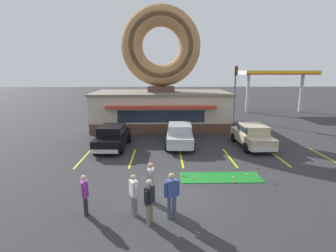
{
  "coord_description": "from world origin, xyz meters",
  "views": [
    {
      "loc": [
        -0.29,
        -10.35,
        5.22
      ],
      "look_at": [
        0.03,
        5.0,
        2.0
      ],
      "focal_mm": 28.0,
      "sensor_mm": 36.0,
      "label": 1
    }
  ],
  "objects": [
    {
      "name": "mini_donut_near_right",
      "position": [
        4.04,
        2.15,
        0.05
      ],
      "size": [
        0.13,
        0.13,
        0.04
      ],
      "primitive_type": "torus",
      "color": "#E5C666",
      "rests_on": "putting_mat"
    },
    {
      "name": "parking_stripe_left",
      "position": [
        -2.16,
        5.0,
        0.0
      ],
      "size": [
        0.12,
        3.6,
        0.01
      ],
      "primitive_type": "cube",
      "color": "yellow",
      "rests_on": "ground"
    },
    {
      "name": "putting_flag_pin",
      "position": [
        4.39,
        1.74,
        0.44
      ],
      "size": [
        0.13,
        0.01,
        0.55
      ],
      "color": "silver",
      "rests_on": "putting_mat"
    },
    {
      "name": "car_black",
      "position": [
        -3.75,
        7.18,
        0.87
      ],
      "size": [
        2.14,
        4.63,
        1.6
      ],
      "color": "black",
      "rests_on": "ground"
    },
    {
      "name": "parking_stripe_far_left",
      "position": [
        -5.16,
        5.0,
        0.0
      ],
      "size": [
        0.12,
        3.6,
        0.01
      ],
      "primitive_type": "cube",
      "color": "yellow",
      "rests_on": "ground"
    },
    {
      "name": "pedestrian_blue_sweater_man",
      "position": [
        -0.78,
        -0.51,
        0.92
      ],
      "size": [
        0.25,
        0.6,
        1.66
      ],
      "color": "#232328",
      "rests_on": "ground"
    },
    {
      "name": "mini_donut_mid_right",
      "position": [
        0.85,
        1.89,
        0.05
      ],
      "size": [
        0.13,
        0.13,
        0.04
      ],
      "primitive_type": "torus",
      "color": "brown",
      "rests_on": "putting_mat"
    },
    {
      "name": "traffic_light_pole",
      "position": [
        7.4,
        17.43,
        3.71
      ],
      "size": [
        0.28,
        0.47,
        5.8
      ],
      "color": "#595B60",
      "rests_on": "ground"
    },
    {
      "name": "parking_stripe_mid_left",
      "position": [
        0.84,
        5.0,
        0.0
      ],
      "size": [
        0.12,
        3.6,
        0.01
      ],
      "primitive_type": "cube",
      "color": "yellow",
      "rests_on": "ground"
    },
    {
      "name": "donut_shop_building",
      "position": [
        -0.42,
        13.94,
        3.74
      ],
      "size": [
        12.3,
        6.75,
        10.96
      ],
      "color": "brown",
      "rests_on": "ground"
    },
    {
      "name": "mini_donut_mid_left",
      "position": [
        3.21,
        1.8,
        0.05
      ],
      "size": [
        0.13,
        0.13,
        0.04
      ],
      "primitive_type": "torus",
      "color": "#E5C666",
      "rests_on": "putting_mat"
    },
    {
      "name": "trash_bin",
      "position": [
        5.92,
        11.38,
        0.5
      ],
      "size": [
        0.57,
        0.57,
        0.97
      ],
      "color": "#51565B",
      "rests_on": "ground"
    },
    {
      "name": "parking_stripe_mid_right",
      "position": [
        6.84,
        5.0,
        0.0
      ],
      "size": [
        0.12,
        3.6,
        0.01
      ],
      "primitive_type": "cube",
      "color": "yellow",
      "rests_on": "ground"
    },
    {
      "name": "mini_donut_mid_centre",
      "position": [
        1.19,
        1.71,
        0.05
      ],
      "size": [
        0.13,
        0.13,
        0.04
      ],
      "primitive_type": "torus",
      "color": "#A5724C",
      "rests_on": "putting_mat"
    },
    {
      "name": "ground_plane",
      "position": [
        0.0,
        0.0,
        0.0
      ],
      "size": [
        160.0,
        160.0,
        0.0
      ],
      "primitive_type": "plane",
      "color": "#2D2D30"
    },
    {
      "name": "pedestrian_leather_jacket_man",
      "position": [
        -1.35,
        -1.48,
        0.87
      ],
      "size": [
        0.39,
        0.54,
        1.57
      ],
      "color": "slate",
      "rests_on": "ground"
    },
    {
      "name": "car_champagne",
      "position": [
        5.98,
        7.3,
        0.87
      ],
      "size": [
        2.1,
        4.62,
        1.6
      ],
      "color": "#BCAD89",
      "rests_on": "ground"
    },
    {
      "name": "car_silver",
      "position": [
        0.91,
        7.66,
        0.87
      ],
      "size": [
        2.14,
        4.63,
        1.6
      ],
      "color": "#B2B5BA",
      "rests_on": "ground"
    },
    {
      "name": "golf_ball",
      "position": [
        1.67,
        1.92,
        0.05
      ],
      "size": [
        0.04,
        0.04,
        0.04
      ],
      "primitive_type": "sphere",
      "color": "white",
      "rests_on": "putting_mat"
    },
    {
      "name": "pedestrian_clipboard_woman",
      "position": [
        0.02,
        -1.7,
        0.95
      ],
      "size": [
        0.56,
        0.36,
        1.71
      ],
      "color": "#474C66",
      "rests_on": "ground"
    },
    {
      "name": "pedestrian_beanie_man",
      "position": [
        -3.15,
        -1.44,
        0.86
      ],
      "size": [
        0.36,
        0.57,
        1.56
      ],
      "color": "#232328",
      "rests_on": "ground"
    },
    {
      "name": "mini_donut_far_left",
      "position": [
        0.72,
        2.06,
        0.05
      ],
      "size": [
        0.13,
        0.13,
        0.04
      ],
      "primitive_type": "torus",
      "color": "brown",
      "rests_on": "putting_mat"
    },
    {
      "name": "putting_mat",
      "position": [
        2.59,
        1.87,
        0.01
      ],
      "size": [
        4.02,
        1.37,
        0.03
      ],
      "primitive_type": "cube",
      "color": "#197523",
      "rests_on": "ground"
    },
    {
      "name": "parking_stripe_right",
      "position": [
        9.84,
        5.0,
        0.0
      ],
      "size": [
        0.12,
        3.6,
        0.01
      ],
      "primitive_type": "cube",
      "color": "yellow",
      "rests_on": "ground"
    },
    {
      "name": "gas_station_canopy",
      "position": [
        14.2,
        23.32,
        4.86
      ],
      "size": [
        9.0,
        4.46,
        5.3
      ],
      "color": "silver",
      "rests_on": "ground"
    },
    {
      "name": "pedestrian_hooded_kid",
      "position": [
        -0.75,
        -2.08,
        0.91
      ],
      "size": [
        0.37,
        0.56,
        1.64
      ],
      "color": "#7F7056",
      "rests_on": "ground"
    },
    {
      "name": "parking_stripe_centre",
      "position": [
        3.84,
        5.0,
        0.0
      ],
      "size": [
        0.12,
        3.6,
        0.01
      ],
      "primitive_type": "cube",
      "color": "yellow",
      "rests_on": "ground"
    },
    {
      "name": "mini_donut_near_left",
      "position": [
        3.13,
        1.3,
        0.05
      ],
      "size": [
        0.13,
        0.13,
        0.04
      ],
      "primitive_type": "torus",
      "color": "#D8667F",
      "rests_on": "putting_mat"
    }
  ]
}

